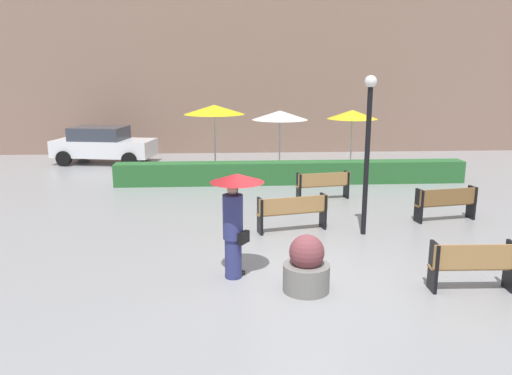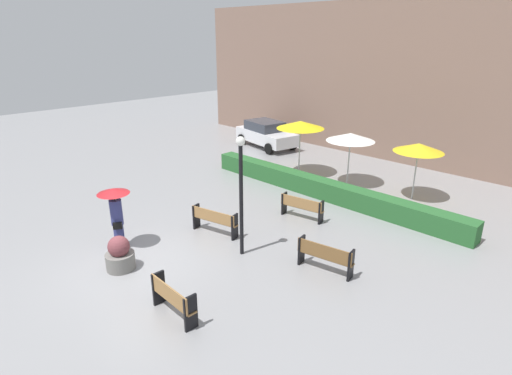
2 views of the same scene
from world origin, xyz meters
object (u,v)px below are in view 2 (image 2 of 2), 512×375
(bench_mid_center, at_px, (214,219))
(planter_pot, at_px, (120,255))
(bench_near_right, at_px, (172,298))
(patio_umbrella_yellow, at_px, (300,125))
(pedestrian_with_umbrella, at_px, (116,209))
(bench_far_right, at_px, (325,255))
(patio_umbrella_yellow_far, at_px, (419,148))
(parked_car, at_px, (266,134))
(bench_back_row, at_px, (302,206))
(patio_umbrella_white, at_px, (351,137))
(lamp_post, at_px, (241,184))

(bench_mid_center, bearing_deg, planter_pot, -93.42)
(bench_near_right, bearing_deg, patio_umbrella_yellow, 114.00)
(pedestrian_with_umbrella, xyz_separation_m, planter_pot, (1.25, -0.64, -0.88))
(bench_far_right, xyz_separation_m, pedestrian_with_umbrella, (-5.61, -3.42, 0.81))
(bench_near_right, xyz_separation_m, patio_umbrella_yellow_far, (0.66, 11.56, 1.68))
(bench_far_right, bearing_deg, patio_umbrella_yellow_far, 95.83)
(bench_near_right, distance_m, parked_car, 16.63)
(bench_back_row, relative_size, bench_far_right, 1.00)
(bench_near_right, relative_size, bench_back_row, 0.89)
(planter_pot, xyz_separation_m, patio_umbrella_white, (0.68, 10.96, 1.77))
(patio_umbrella_yellow_far, bearing_deg, bench_near_right, -93.28)
(planter_pot, height_order, patio_umbrella_yellow, patio_umbrella_yellow)
(bench_far_right, bearing_deg, patio_umbrella_white, 118.07)
(lamp_post, xyz_separation_m, patio_umbrella_yellow_far, (1.71, 8.25, -0.12))
(lamp_post, bearing_deg, bench_mid_center, 169.69)
(planter_pot, bearing_deg, bench_back_row, 76.53)
(pedestrian_with_umbrella, xyz_separation_m, patio_umbrella_white, (1.93, 10.31, 0.89))
(pedestrian_with_umbrella, bearing_deg, planter_pot, -27.22)
(bench_back_row, bearing_deg, patio_umbrella_yellow, 130.09)
(bench_mid_center, bearing_deg, parked_car, 124.78)
(parked_car, bearing_deg, bench_near_right, -54.57)
(bench_back_row, relative_size, patio_umbrella_yellow, 0.64)
(bench_far_right, bearing_deg, bench_near_right, -108.27)
(pedestrian_with_umbrella, xyz_separation_m, patio_umbrella_yellow, (-0.58, 9.89, 1.14))
(patio_umbrella_yellow_far, bearing_deg, pedestrian_with_umbrella, -114.40)
(bench_far_right, height_order, planter_pot, planter_pot)
(bench_near_right, xyz_separation_m, parked_car, (-9.64, 13.55, 0.29))
(bench_far_right, height_order, patio_umbrella_yellow, patio_umbrella_yellow)
(bench_far_right, bearing_deg, lamp_post, -158.76)
(patio_umbrella_yellow, height_order, parked_car, patio_umbrella_yellow)
(pedestrian_with_umbrella, distance_m, parked_car, 13.83)
(bench_mid_center, distance_m, lamp_post, 2.48)
(planter_pot, xyz_separation_m, patio_umbrella_yellow, (-1.83, 10.54, 2.03))
(bench_back_row, relative_size, pedestrian_with_umbrella, 0.84)
(planter_pot, height_order, parked_car, parked_car)
(bench_back_row, xyz_separation_m, pedestrian_with_umbrella, (-2.81, -5.86, 0.83))
(bench_near_right, distance_m, bench_back_row, 6.85)
(planter_pot, height_order, patio_umbrella_white, patio_umbrella_white)
(patio_umbrella_yellow, bearing_deg, bench_far_right, -46.29)
(bench_near_right, distance_m, bench_mid_center, 4.54)
(bench_near_right, height_order, patio_umbrella_white, patio_umbrella_white)
(pedestrian_with_umbrella, height_order, patio_umbrella_white, patio_umbrella_white)
(bench_near_right, relative_size, parked_car, 0.34)
(bench_near_right, relative_size, patio_umbrella_yellow, 0.57)
(bench_near_right, height_order, patio_umbrella_yellow, patio_umbrella_yellow)
(bench_mid_center, bearing_deg, bench_far_right, 8.89)
(lamp_post, relative_size, patio_umbrella_yellow, 1.42)
(patio_umbrella_yellow, xyz_separation_m, patio_umbrella_white, (2.51, 0.42, -0.25))
(bench_far_right, relative_size, patio_umbrella_yellow_far, 0.72)
(patio_umbrella_white, relative_size, patio_umbrella_yellow_far, 1.01)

